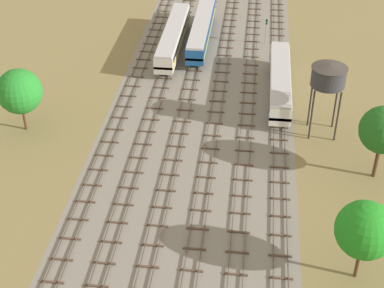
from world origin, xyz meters
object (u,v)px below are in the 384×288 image
(diesel_railcar_right_nearest, at_px, (280,81))
(passenger_coach_left_near, at_px, (173,36))
(passenger_coach_centre_left_mid, at_px, (202,29))
(water_tower, at_px, (329,76))
(signal_post_nearest, at_px, (266,28))

(diesel_railcar_right_nearest, bearing_deg, passenger_coach_left_near, 141.97)
(passenger_coach_left_near, height_order, passenger_coach_centre_left_mid, same)
(water_tower, bearing_deg, passenger_coach_centre_left_mid, 125.36)
(passenger_coach_centre_left_mid, bearing_deg, diesel_railcar_right_nearest, -52.63)
(diesel_railcar_right_nearest, bearing_deg, signal_post_nearest, 96.96)
(diesel_railcar_right_nearest, height_order, passenger_coach_left_near, same)
(diesel_railcar_right_nearest, relative_size, passenger_coach_left_near, 0.93)
(water_tower, xyz_separation_m, signal_post_nearest, (-7.64, 26.81, -5.51))
(passenger_coach_left_near, xyz_separation_m, passenger_coach_centre_left_mid, (4.35, 3.47, 0.00))
(passenger_coach_left_near, xyz_separation_m, signal_post_nearest, (15.21, 4.22, 0.34))
(diesel_railcar_right_nearest, relative_size, water_tower, 2.03)
(water_tower, relative_size, signal_post_nearest, 2.20)
(passenger_coach_left_near, distance_m, water_tower, 32.67)
(water_tower, height_order, signal_post_nearest, water_tower)
(passenger_coach_centre_left_mid, bearing_deg, signal_post_nearest, 3.90)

